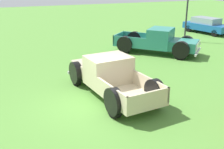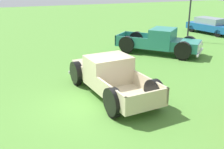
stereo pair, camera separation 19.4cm
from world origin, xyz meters
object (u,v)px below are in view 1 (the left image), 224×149
Objects in this scene: sedan_distant_a at (207,25)px; lamp_post_near at (187,9)px; pickup_truck_foreground at (108,75)px; pickup_truck_behind_right at (161,42)px.

sedan_distant_a is 4.53m from lamp_post_near.
pickup_truck_foreground reaches higher than sedan_distant_a.
pickup_truck_behind_right is 8.59m from sedan_distant_a.
pickup_truck_behind_right is 1.12× the size of lamp_post_near.
pickup_truck_behind_right is at bearing -55.48° from lamp_post_near.
pickup_truck_foreground is 1.18× the size of lamp_post_near.
sedan_distant_a is (-4.49, 7.33, -0.07)m from pickup_truck_behind_right.
lamp_post_near is (-2.49, 3.63, 1.61)m from pickup_truck_behind_right.
lamp_post_near is at bearing -61.64° from sedan_distant_a.
pickup_truck_foreground is at bearing -54.72° from sedan_distant_a.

